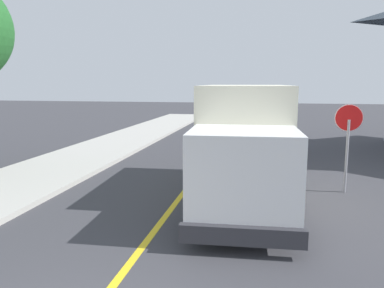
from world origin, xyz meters
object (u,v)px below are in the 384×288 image
object	(u,v)px
parked_car_mid	(254,122)
stop_sign	(348,131)
box_truck	(244,137)
parked_car_near	(254,139)

from	to	relation	value
parked_car_mid	stop_sign	size ratio (longest dim) A/B	1.69
box_truck	parked_car_near	size ratio (longest dim) A/B	1.64
parked_car_near	parked_car_mid	bearing A→B (deg)	91.77
parked_car_mid	stop_sign	xyz separation A→B (m)	(3.11, -12.45, 1.06)
parked_car_near	stop_sign	distance (m)	6.04
parked_car_mid	parked_car_near	bearing A→B (deg)	-88.23
parked_car_near	stop_sign	world-z (taller)	stop_sign
box_truck	parked_car_near	bearing A→B (deg)	89.11
parked_car_mid	stop_sign	distance (m)	12.87
parked_car_near	parked_car_mid	world-z (taller)	same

